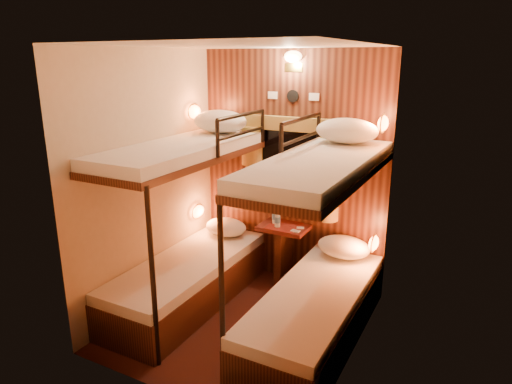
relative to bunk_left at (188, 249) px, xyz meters
The scene contains 22 objects.
floor 0.86m from the bunk_left, ahead, with size 2.10×2.10×0.00m, color black.
ceiling 1.95m from the bunk_left, ahead, with size 2.10×2.10×0.00m, color silver.
wall_back 1.34m from the bunk_left, 56.56° to the left, with size 2.40×2.40×0.00m, color #C6B293.
wall_front 1.44m from the bunk_left, 59.93° to the right, with size 2.40×2.40×0.00m, color #C6B293.
wall_left 0.74m from the bunk_left, 168.93° to the right, with size 2.40×2.40×0.00m, color #C6B293.
wall_right 1.77m from the bunk_left, ahead, with size 2.40×2.40×0.00m, color #C6B293.
back_panel 1.33m from the bunk_left, 56.16° to the left, with size 2.00×0.03×2.40m, color black.
bunk_left is the anchor object (origin of this frame).
bunk_right 1.30m from the bunk_left, ahead, with size 0.72×1.90×1.82m.
window 1.30m from the bunk_left, 55.30° to the left, with size 1.00×0.12×0.79m.
curtains 1.32m from the bunk_left, 54.32° to the left, with size 1.10×0.22×1.00m.
back_fixtures 2.03m from the bunk_left, 55.16° to the left, with size 0.54×0.09×0.48m.
reading_lamps 1.13m from the bunk_left, 44.25° to the left, with size 2.00×0.20×1.25m.
table 1.02m from the bunk_left, 50.33° to the left, with size 0.50×0.34×0.66m.
bottle_left 0.98m from the bunk_left, 56.37° to the left, with size 0.06×0.06×0.21m.
bottle_right 0.96m from the bunk_left, 49.89° to the left, with size 0.06×0.06×0.21m.
sachet_a 1.07m from the bunk_left, 40.43° to the left, with size 0.09×0.07×0.01m, color silver.
sachet_b 1.15m from the bunk_left, 44.32° to the left, with size 0.07×0.06×0.01m, color silver.
pillow_lower_left 0.71m from the bunk_left, 90.18° to the left, with size 0.47×0.33×0.18m, color silver.
pillow_lower_right 1.50m from the bunk_left, 30.02° to the left, with size 0.51×0.37×0.20m, color silver.
pillow_upper_left 1.30m from the bunk_left, 90.20° to the left, with size 0.57×0.41×0.22m, color silver.
pillow_upper_right 1.84m from the bunk_left, 26.37° to the left, with size 0.55×0.40×0.22m, color silver.
Camera 1 is at (1.80, -3.17, 2.30)m, focal length 32.00 mm.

